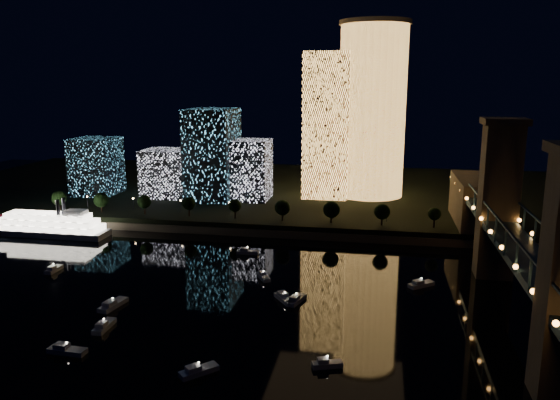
{
  "coord_description": "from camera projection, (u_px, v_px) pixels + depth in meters",
  "views": [
    {
      "loc": [
        28.42,
        -124.89,
        60.81
      ],
      "look_at": [
        -4.89,
        55.0,
        20.91
      ],
      "focal_mm": 35.0,
      "sensor_mm": 36.0,
      "label": 1
    }
  ],
  "objects": [
    {
      "name": "far_bank",
      "position": [
        325.0,
        193.0,
        291.17
      ],
      "size": [
        420.0,
        160.0,
        5.0
      ],
      "primitive_type": "cube",
      "color": "black",
      "rests_on": "ground"
    },
    {
      "name": "street_lamps",
      "position": [
        230.0,
        205.0,
        232.42
      ],
      "size": [
        132.7,
        0.7,
        5.65
      ],
      "color": "black",
      "rests_on": "far_bank"
    },
    {
      "name": "truss_bridge",
      "position": [
        536.0,
        277.0,
        126.54
      ],
      "size": [
        13.0,
        266.0,
        50.0
      ],
      "color": "navy",
      "rests_on": "ground"
    },
    {
      "name": "tower_cylindrical",
      "position": [
        372.0,
        110.0,
        264.83
      ],
      "size": [
        34.0,
        34.0,
        83.84
      ],
      "color": "#FFB151",
      "rests_on": "far_bank"
    },
    {
      "name": "seawall",
      "position": [
        304.0,
        234.0,
        216.45
      ],
      "size": [
        420.0,
        6.0,
        3.0
      ],
      "primitive_type": "cube",
      "color": "#6B5E4C",
      "rests_on": "ground"
    },
    {
      "name": "tower_rectangular",
      "position": [
        327.0,
        126.0,
        264.41
      ],
      "size": [
        21.83,
        21.83,
        69.46
      ],
      "primitive_type": "cube",
      "color": "#FFB151",
      "rests_on": "far_bank"
    },
    {
      "name": "ground",
      "position": [
        259.0,
        327.0,
        137.99
      ],
      "size": [
        520.0,
        520.0,
        0.0
      ],
      "primitive_type": "plane",
      "color": "black",
      "rests_on": "ground"
    },
    {
      "name": "midrise_blocks",
      "position": [
        187.0,
        163.0,
        266.0
      ],
      "size": [
        98.57,
        28.05,
        43.15
      ],
      "color": "white",
      "rests_on": "far_bank"
    },
    {
      "name": "motorboats",
      "position": [
        213.0,
        304.0,
        150.23
      ],
      "size": [
        122.59,
        87.33,
        2.78
      ],
      "color": "silver",
      "rests_on": "ground"
    },
    {
      "name": "riverboat",
      "position": [
        44.0,
        225.0,
        219.9
      ],
      "size": [
        52.25,
        11.24,
        15.72
      ],
      "color": "silver",
      "rests_on": "ground"
    },
    {
      "name": "esplanade_trees",
      "position": [
        227.0,
        205.0,
        226.28
      ],
      "size": [
        165.81,
        6.81,
        8.91
      ],
      "color": "black",
      "rests_on": "far_bank"
    }
  ]
}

